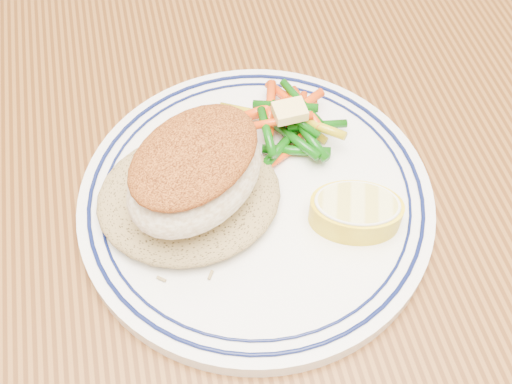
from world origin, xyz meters
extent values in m
cube|color=#4D290F|center=(0.00, 0.00, 0.73)|extent=(1.50, 0.90, 0.04)
cylinder|color=white|center=(0.01, -0.01, 0.76)|extent=(0.27, 0.27, 0.01)
torus|color=#0A113F|center=(0.01, -0.01, 0.77)|extent=(0.25, 0.25, 0.00)
torus|color=#0A113F|center=(0.01, -0.01, 0.77)|extent=(0.23, 0.23, 0.00)
ellipsoid|color=olive|center=(-0.04, -0.01, 0.78)|extent=(0.14, 0.12, 0.03)
ellipsoid|color=beige|center=(-0.03, -0.01, 0.81)|extent=(0.13, 0.13, 0.05)
ellipsoid|color=#984B18|center=(-0.03, -0.01, 0.83)|extent=(0.13, 0.12, 0.02)
cylinder|color=#E3400B|center=(0.05, 0.04, 0.77)|extent=(0.03, 0.04, 0.01)
cylinder|color=#E3400B|center=(0.04, 0.02, 0.77)|extent=(0.05, 0.03, 0.01)
cylinder|color=#0B4C09|center=(0.05, 0.02, 0.77)|extent=(0.05, 0.02, 0.01)
cylinder|color=#B19C12|center=(0.07, 0.04, 0.77)|extent=(0.04, 0.04, 0.01)
cylinder|color=#E3400B|center=(0.07, 0.05, 0.77)|extent=(0.02, 0.05, 0.01)
cylinder|color=#B19C12|center=(0.03, 0.07, 0.77)|extent=(0.05, 0.03, 0.01)
cylinder|color=#0B4C09|center=(0.04, 0.02, 0.77)|extent=(0.04, 0.04, 0.01)
cylinder|color=#0B4C09|center=(0.05, 0.03, 0.78)|extent=(0.03, 0.05, 0.01)
cylinder|color=#E3400B|center=(0.05, 0.06, 0.78)|extent=(0.06, 0.01, 0.01)
cylinder|color=#0B4C09|center=(0.08, 0.04, 0.78)|extent=(0.05, 0.01, 0.01)
cylinder|color=#E3400B|center=(0.06, 0.06, 0.78)|extent=(0.03, 0.05, 0.01)
cylinder|color=#0B4C09|center=(0.07, 0.02, 0.78)|extent=(0.02, 0.05, 0.01)
cylinder|color=#E3400B|center=(0.04, 0.06, 0.78)|extent=(0.02, 0.05, 0.01)
cylinder|color=#E3400B|center=(0.04, 0.06, 0.78)|extent=(0.05, 0.02, 0.01)
cylinder|color=#E3400B|center=(0.07, 0.06, 0.78)|extent=(0.04, 0.03, 0.01)
cylinder|color=#E3400B|center=(0.07, 0.05, 0.78)|extent=(0.01, 0.05, 0.01)
cylinder|color=#0B4C09|center=(0.07, 0.06, 0.78)|extent=(0.03, 0.05, 0.01)
cylinder|color=#0B4C09|center=(0.05, 0.06, 0.78)|extent=(0.05, 0.03, 0.01)
cylinder|color=#B19C12|center=(0.07, 0.03, 0.78)|extent=(0.04, 0.04, 0.01)
cylinder|color=#0B4C09|center=(0.03, 0.03, 0.79)|extent=(0.01, 0.05, 0.01)
cylinder|color=#0B4C09|center=(0.06, 0.04, 0.79)|extent=(0.03, 0.04, 0.01)
cylinder|color=#E3400B|center=(0.04, 0.04, 0.79)|extent=(0.05, 0.01, 0.01)
cube|color=#FCDB7B|center=(0.05, 0.04, 0.80)|extent=(0.03, 0.02, 0.01)
torus|color=white|center=(0.08, -0.05, 0.79)|extent=(0.08, 0.08, 0.00)
camera|label=1|loc=(-0.05, -0.28, 1.17)|focal=45.00mm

